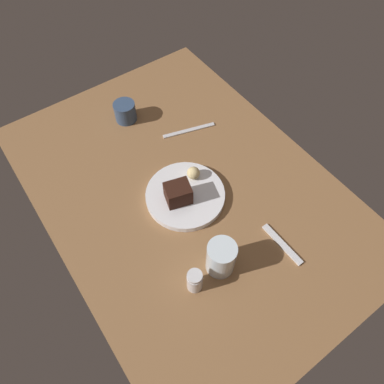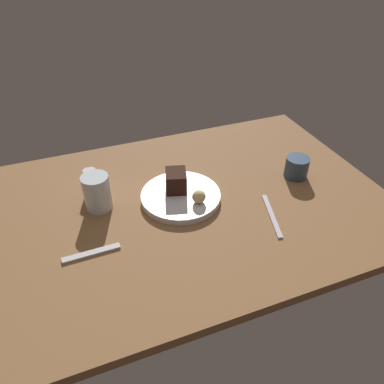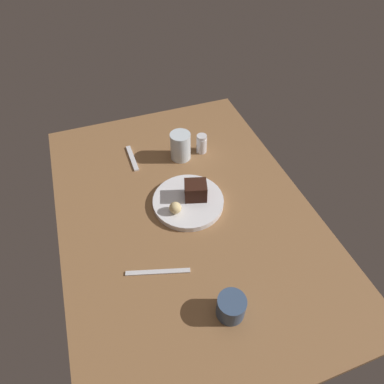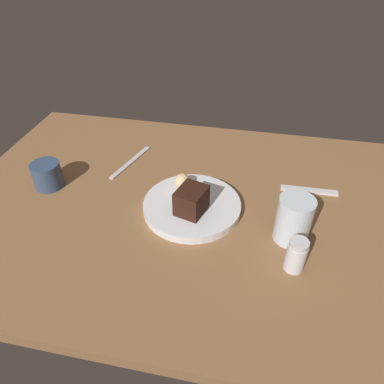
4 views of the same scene
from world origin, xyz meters
TOP-DOWN VIEW (x-y plane):
  - dining_table at (0.00, 0.00)cm, footprint 120.00×84.00cm
  - dessert_plate at (-2.68, 1.98)cm, footprint 24.55×24.55cm
  - chocolate_cake_slice at (-3.12, 4.82)cm, footprint 8.06×8.89cm
  - bread_roll at (1.00, -3.77)cm, footprint 4.07×4.07cm
  - salt_shaker at (-27.37, 16.14)cm, footprint 4.21×4.21cm
  - water_glass at (-26.78, 7.15)cm, footprint 7.93×7.93cm
  - coffee_cup at (37.54, 0.05)cm, footprint 7.67×7.67cm
  - dessert_spoon at (-32.16, -11.37)cm, footprint 15.03×2.04cm
  - butter_knife at (19.52, -15.10)cm, footprint 6.65×18.64cm

SIDE VIEW (x-z plane):
  - dining_table at x=0.00cm, z-range 0.00..3.00cm
  - butter_knife at x=19.52cm, z-range 3.00..3.50cm
  - dessert_spoon at x=-32.16cm, z-range 3.00..3.70cm
  - dessert_plate at x=-2.68cm, z-range 3.00..5.11cm
  - coffee_cup at x=37.54cm, z-range 3.00..10.09cm
  - salt_shaker at x=-27.37cm, z-range 2.95..10.81cm
  - bread_roll at x=1.00cm, z-range 5.11..9.18cm
  - chocolate_cake_slice at x=-3.12cm, z-range 5.11..11.46cm
  - water_glass at x=-26.78cm, z-range 3.00..14.16cm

